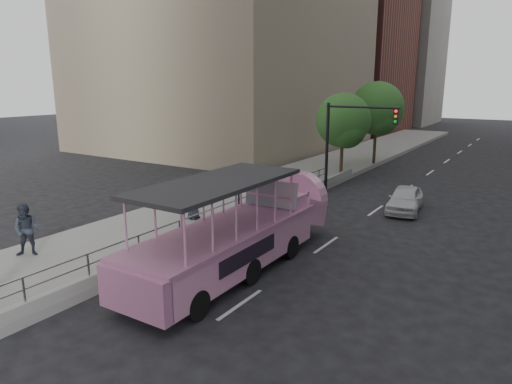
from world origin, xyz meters
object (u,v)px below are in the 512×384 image
Objects in this scene: pedestrian_mid at (27,230)px; car at (405,199)px; pedestrian_far at (194,201)px; parking_sign at (239,190)px; traffic_signal at (347,134)px; street_tree_far at (378,110)px; duck_boat at (242,232)px; street_tree_near at (344,123)px.

car is at bearing 15.89° from pedestrian_mid.
pedestrian_mid is 6.95m from pedestrian_far.
pedestrian_mid is 1.15× the size of pedestrian_far.
traffic_signal is at bearing 81.67° from parking_sign.
car is 1.29× the size of parking_sign.
street_tree_far is at bearing -11.00° from pedestrian_far.
pedestrian_far reaches higher than car.
car is at bearing 53.14° from parking_sign.
pedestrian_mid is at bearing 158.91° from pedestrian_far.
parking_sign is 0.55× the size of traffic_signal.
duck_boat is 4.05m from parking_sign.
car is 8.83m from parking_sign.
street_tree_near is at bearing 91.42° from parking_sign.
street_tree_far is at bearing 96.63° from duck_boat.
parking_sign is (2.15, 0.48, 0.67)m from pedestrian_far.
street_tree_near is (-1.60, 3.43, 0.32)m from traffic_signal.
traffic_signal is (5.40, 15.99, 2.25)m from pedestrian_mid.
parking_sign is (-2.39, 3.21, 0.57)m from duck_boat.
duck_boat is 5.30m from pedestrian_far.
pedestrian_far is at bearing 33.03° from pedestrian_mid.
car is 8.29m from street_tree_near.
pedestrian_far is at bearing -110.30° from traffic_signal.
car is 5.22m from traffic_signal.
pedestrian_far is 2.31m from parking_sign.
pedestrian_mid is at bearing -130.88° from car.
street_tree_near reaches higher than duck_boat.
street_tree_far reaches higher than street_tree_near.
parking_sign is 12.43m from street_tree_near.
street_tree_near is at bearing 38.27° from pedestrian_mid.
car is 0.65× the size of street_tree_near.
street_tree_near reaches higher than pedestrian_mid.
parking_sign is 0.50× the size of street_tree_near.
duck_boat is at bearing -83.37° from street_tree_far.
traffic_signal is 0.81× the size of street_tree_far.
street_tree_far reaches higher than duck_boat.
car is 2.26× the size of pedestrian_far.
street_tree_far is at bearing 90.33° from parking_sign.
pedestrian_mid is 0.33× the size of street_tree_near.
traffic_signal reaches higher than car.
street_tree_far is (4.00, 25.42, 3.06)m from pedestrian_mid.
pedestrian_far is (-4.54, 2.73, -0.10)m from duck_boat.
parking_sign reaches higher than car.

